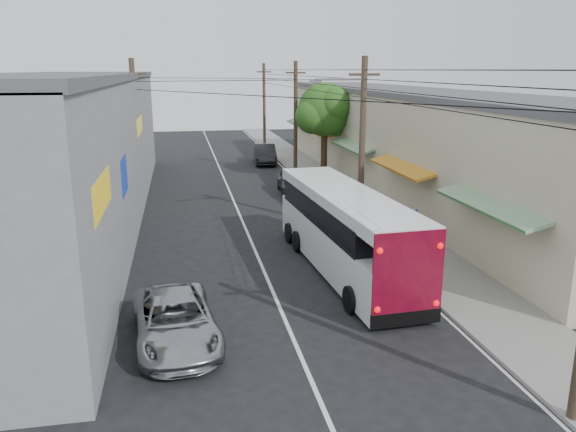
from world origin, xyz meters
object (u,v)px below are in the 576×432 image
jeepney (175,321)px  pedestrian_far (413,227)px  parked_car_far (265,154)px  pedestrian_near (412,241)px  parked_suv (347,218)px  coach_bus (344,229)px  parked_car_mid (294,181)px

jeepney → pedestrian_far: bearing=28.7°
jeepney → pedestrian_far: (9.93, 6.91, 0.27)m
parked_car_far → pedestrian_near: (1.94, -25.30, 0.19)m
jeepney → parked_car_far: size_ratio=1.00×
pedestrian_near → parked_suv: bearing=-73.2°
parked_suv → parked_car_far: bearing=86.9°
jeepney → parked_car_far: (7.06, 30.14, 0.12)m
parked_car_far → pedestrian_far: (2.87, -23.23, 0.15)m
parked_car_far → pedestrian_near: bearing=-80.9°
coach_bus → jeepney: bearing=-145.7°
parked_suv → parked_car_far: (-0.80, 20.50, 0.06)m
parked_car_mid → pedestrian_near: pedestrian_near is taller
jeepney → pedestrian_near: bearing=22.1°
coach_bus → jeepney: 7.96m
parked_car_far → pedestrian_far: bearing=-78.3°
jeepney → parked_suv: (7.86, 9.64, 0.06)m
coach_bus → parked_suv: 5.14m
pedestrian_far → jeepney: bearing=60.0°
coach_bus → pedestrian_far: size_ratio=6.69×
jeepney → parked_suv: bearing=44.7°
parked_car_mid → parked_car_far: 11.56m
coach_bus → parked_car_mid: coach_bus is taller
parked_car_far → pedestrian_near: 25.37m
jeepney → parked_suv: size_ratio=0.96×
parked_suv → pedestrian_far: 3.44m
parked_suv → parked_car_far: parked_car_far is taller
jeepney → parked_car_mid: size_ratio=1.03×
parked_car_far → pedestrian_near: pedestrian_near is taller
parked_suv → parked_car_far: size_ratio=1.05×
jeepney → pedestrian_near: pedestrian_near is taller
parked_suv → parked_car_mid: size_ratio=1.07×
coach_bus → jeepney: (-6.25, -4.84, -0.94)m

